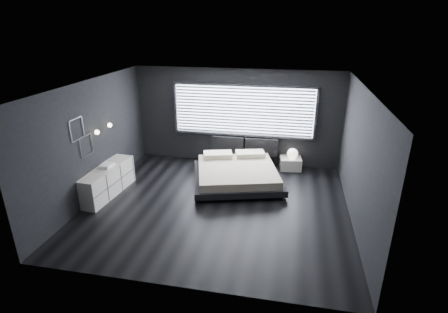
# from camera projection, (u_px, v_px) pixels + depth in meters

# --- Properties ---
(room) EXTENTS (6.04, 6.00, 2.80)m
(room) POSITION_uv_depth(u_px,v_px,m) (216.00, 149.00, 7.68)
(room) COLOR black
(room) RESTS_ON ground
(window) EXTENTS (4.14, 0.09, 1.52)m
(window) POSITION_uv_depth(u_px,v_px,m) (243.00, 111.00, 10.03)
(window) COLOR white
(window) RESTS_ON ground
(headboard) EXTENTS (1.96, 0.16, 0.52)m
(headboard) POSITION_uv_depth(u_px,v_px,m) (245.00, 146.00, 10.35)
(headboard) COLOR black
(headboard) RESTS_ON ground
(sconce_near) EXTENTS (0.18, 0.11, 0.11)m
(sconce_near) POSITION_uv_depth(u_px,v_px,m) (97.00, 132.00, 8.18)
(sconce_near) COLOR silver
(sconce_near) RESTS_ON ground
(sconce_far) EXTENTS (0.18, 0.11, 0.11)m
(sconce_far) POSITION_uv_depth(u_px,v_px,m) (110.00, 125.00, 8.73)
(sconce_far) COLOR silver
(sconce_far) RESTS_ON ground
(wall_art_upper) EXTENTS (0.01, 0.48, 0.48)m
(wall_art_upper) POSITION_uv_depth(u_px,v_px,m) (77.00, 129.00, 7.56)
(wall_art_upper) COLOR #47474C
(wall_art_upper) RESTS_ON ground
(wall_art_lower) EXTENTS (0.01, 0.48, 0.48)m
(wall_art_lower) POSITION_uv_depth(u_px,v_px,m) (86.00, 146.00, 7.96)
(wall_art_lower) COLOR #47474C
(wall_art_lower) RESTS_ON ground
(bed) EXTENTS (2.73, 2.66, 0.58)m
(bed) POSITION_uv_depth(u_px,v_px,m) (237.00, 173.00, 9.25)
(bed) COLOR black
(bed) RESTS_ON ground
(nightstand) EXTENTS (0.65, 0.57, 0.35)m
(nightstand) POSITION_uv_depth(u_px,v_px,m) (290.00, 163.00, 10.12)
(nightstand) COLOR white
(nightstand) RESTS_ON ground
(orb_lamp) EXTENTS (0.30, 0.30, 0.30)m
(orb_lamp) POSITION_uv_depth(u_px,v_px,m) (293.00, 154.00, 9.95)
(orb_lamp) COLOR white
(orb_lamp) RESTS_ON nightstand
(dresser) EXTENTS (0.65, 1.83, 0.72)m
(dresser) POSITION_uv_depth(u_px,v_px,m) (107.00, 181.00, 8.59)
(dresser) COLOR white
(dresser) RESTS_ON ground
(book_stack) EXTENTS (0.30, 0.38, 0.07)m
(book_stack) POSITION_uv_depth(u_px,v_px,m) (107.00, 165.00, 8.49)
(book_stack) COLOR white
(book_stack) RESTS_ON dresser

